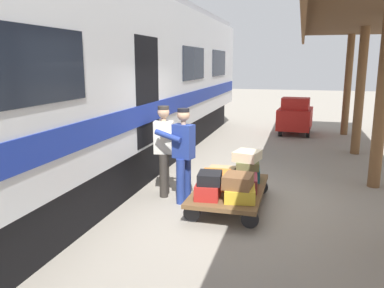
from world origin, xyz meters
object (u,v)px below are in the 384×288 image
Objects in this scene: luggage_cart at (230,190)px; suitcase_black_hardshell at (210,178)px; suitcase_orange_carryall at (215,179)px; suitcase_cream_canvas at (247,156)px; porter_in_overalls at (183,152)px; suitcase_olive_duffel at (247,164)px; suitcase_red_plastic at (208,190)px; porter_by_door at (165,148)px; suitcase_burgundy_valise at (245,183)px; suitcase_yellow_case at (240,194)px; baggage_tug at (295,116)px; suitcase_tan_vintage at (222,173)px; suitcase_brown_leather at (238,181)px; suitcase_teal_softside at (249,174)px.

luggage_cart is 4.68× the size of suitcase_black_hardshell.
suitcase_orange_carryall is 1.22× the size of suitcase_cream_canvas.
porter_in_overalls is (1.08, 0.52, 0.12)m from suitcase_cream_canvas.
porter_in_overalls is (1.09, 0.51, 0.28)m from suitcase_olive_duffel.
porter_by_door reaches higher than suitcase_red_plastic.
suitcase_burgundy_valise is 1.63m from porter_by_door.
suitcase_burgundy_valise is 1.35× the size of suitcase_black_hardshell.
suitcase_red_plastic reaches higher than suitcase_burgundy_valise.
suitcase_cream_canvas reaches higher than suitcase_yellow_case.
porter_in_overalls is 0.96× the size of baggage_tug.
suitcase_olive_duffel is (0.03, -0.53, 0.18)m from suitcase_burgundy_valise.
suitcase_red_plastic is at bearing 90.00° from suitcase_tan_vintage.
suitcase_orange_carryall is at bearing -47.29° from suitcase_yellow_case.
suitcase_tan_vintage is at bearing -66.44° from suitcase_brown_leather.
luggage_cart is 0.78m from suitcase_cream_canvas.
suitcase_orange_carryall is 0.60m from suitcase_black_hardshell.
suitcase_yellow_case is at bearing 114.78° from suitcase_tan_vintage.
porter_by_door reaches higher than suitcase_yellow_case.
suitcase_brown_leather is at bearing -18.42° from suitcase_yellow_case.
baggage_tug reaches higher than suitcase_brown_leather.
suitcase_teal_softside is 0.19m from suitcase_olive_duffel.
suitcase_olive_duffel is at bearing -113.34° from luggage_cart.
luggage_cart is 0.31m from suitcase_burgundy_valise.
suitcase_black_hardshell is (-0.03, 0.57, 0.20)m from suitcase_orange_carryall.
suitcase_olive_duffel is 1.14× the size of suitcase_black_hardshell.
suitcase_black_hardshell is (-0.03, 1.13, 0.23)m from suitcase_tan_vintage.
suitcase_yellow_case is 0.86× the size of suitcase_burgundy_valise.
suitcase_black_hardshell is (0.49, 1.13, 0.21)m from suitcase_teal_softside.
suitcase_yellow_case is at bearing 151.56° from porter_by_door.
porter_in_overalls is at bearing -2.08° from suitcase_orange_carryall.
suitcase_brown_leather reaches higher than suitcase_teal_softside.
suitcase_red_plastic is at bearing 140.80° from porter_by_door.
suitcase_brown_leather is at bearing 90.43° from suitcase_cream_canvas.
suitcase_cream_canvas is (-0.48, -1.10, 0.34)m from suitcase_red_plastic.
suitcase_brown_leather is (0.03, 0.55, 0.19)m from suitcase_burgundy_valise.
suitcase_red_plastic is 1.28× the size of suitcase_black_hardshell.
suitcase_red_plastic is 0.96m from porter_in_overalls.
suitcase_orange_carryall is 1.17× the size of suitcase_olive_duffel.
baggage_tug reaches higher than suitcase_red_plastic.
suitcase_tan_vintage is 7.10m from baggage_tug.
suitcase_tan_vintage is 1.12m from suitcase_red_plastic.
suitcase_tan_vintage is 0.99× the size of suitcase_yellow_case.
luggage_cart is at bearing -114.78° from suitcase_red_plastic.
suitcase_yellow_case is at bearing 180.00° from suitcase_red_plastic.
luggage_cart is 4.11× the size of suitcase_olive_duffel.
suitcase_red_plastic is at bearing 136.02° from porter_in_overalls.
porter_in_overalls is at bearing -27.71° from suitcase_brown_leather.
suitcase_olive_duffel is 0.29× the size of porter_in_overalls.
porter_by_door is 7.62m from baggage_tug.
porter_by_door is at bearing -14.99° from suitcase_orange_carryall.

